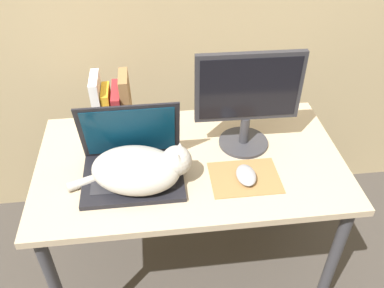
% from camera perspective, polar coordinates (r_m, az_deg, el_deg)
% --- Properties ---
extents(desk, '(1.15, 0.66, 0.74)m').
position_cam_1_polar(desk, '(1.60, -0.23, -4.58)').
color(desk, tan).
rests_on(desk, ground_plane).
extents(laptop, '(0.35, 0.26, 0.27)m').
position_cam_1_polar(laptop, '(1.46, -8.38, -2.69)').
color(laptop, black).
rests_on(laptop, desk).
extents(cat, '(0.44, 0.27, 0.15)m').
position_cam_1_polar(cat, '(1.40, -7.29, -3.49)').
color(cat, '#B2ADA3').
rests_on(cat, desk).
extents(external_monitor, '(0.39, 0.19, 0.39)m').
position_cam_1_polar(external_monitor, '(1.50, 7.84, 6.39)').
color(external_monitor, '#333338').
rests_on(external_monitor, desk).
extents(mousepad, '(0.25, 0.19, 0.00)m').
position_cam_1_polar(mousepad, '(1.47, 7.41, -4.69)').
color(mousepad, olive).
rests_on(mousepad, desk).
extents(computer_mouse, '(0.07, 0.11, 0.03)m').
position_cam_1_polar(computer_mouse, '(1.46, 7.60, -4.35)').
color(computer_mouse, '#99999E').
rests_on(computer_mouse, mousepad).
extents(book_row, '(0.15, 0.17, 0.25)m').
position_cam_1_polar(book_row, '(1.65, -11.00, 5.18)').
color(book_row, white).
rests_on(book_row, desk).
extents(webcam, '(0.04, 0.04, 0.07)m').
position_cam_1_polar(webcam, '(1.73, -3.39, 4.82)').
color(webcam, '#232328').
rests_on(webcam, desk).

